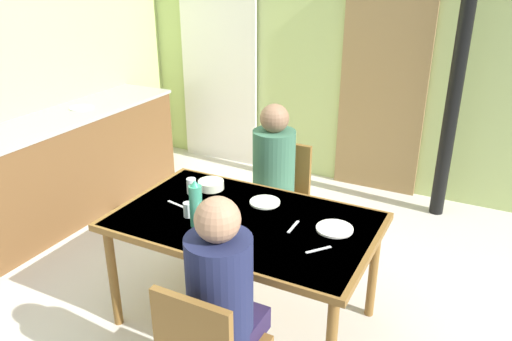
{
  "coord_description": "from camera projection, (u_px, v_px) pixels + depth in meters",
  "views": [
    {
      "loc": [
        1.65,
        -2.26,
        2.13
      ],
      "look_at": [
        0.41,
        0.15,
        0.97
      ],
      "focal_mm": 35.16,
      "sensor_mm": 36.0,
      "label": 1
    }
  ],
  "objects": [
    {
      "name": "dinner_plate_near_left",
      "position": [
        231.0,
        240.0,
        2.69
      ],
      "size": [
        0.22,
        0.22,
        0.01
      ],
      "primitive_type": "cylinder",
      "color": "white",
      "rests_on": "dining_table"
    },
    {
      "name": "cutlery_knife_far",
      "position": [
        318.0,
        250.0,
        2.61
      ],
      "size": [
        0.11,
        0.13,
        0.0
      ],
      "primitive_type": "cube",
      "rotation": [
        0.0,
        0.0,
        0.88
      ],
      "color": "silver",
      "rests_on": "dining_table"
    },
    {
      "name": "dining_table",
      "position": [
        244.0,
        228.0,
        2.95
      ],
      "size": [
        1.52,
        0.94,
        0.72
      ],
      "color": "brown",
      "rests_on": "ground_plane"
    },
    {
      "name": "stove_pipe_column",
      "position": [
        461.0,
        51.0,
        3.97
      ],
      "size": [
        0.12,
        0.12,
        2.89
      ],
      "primitive_type": "cylinder",
      "color": "black",
      "rests_on": "ground_plane"
    },
    {
      "name": "chair_far_diner",
      "position": [
        280.0,
        194.0,
        3.74
      ],
      "size": [
        0.4,
        0.4,
        0.87
      ],
      "rotation": [
        0.0,
        0.0,
        3.14
      ],
      "color": "brown",
      "rests_on": "ground_plane"
    },
    {
      "name": "drinking_glass_by_far_diner",
      "position": [
        188.0,
        210.0,
        2.93
      ],
      "size": [
        0.06,
        0.06,
        0.09
      ],
      "primitive_type": "cylinder",
      "color": "silver",
      "rests_on": "dining_table"
    },
    {
      "name": "person_far_diner",
      "position": [
        273.0,
        165.0,
        3.52
      ],
      "size": [
        0.3,
        0.37,
        0.77
      ],
      "rotation": [
        0.0,
        0.0,
        3.14
      ],
      "color": "#3B5C42",
      "rests_on": "ground_plane"
    },
    {
      "name": "cutlery_fork_near",
      "position": [
        176.0,
        204.0,
        3.09
      ],
      "size": [
        0.15,
        0.05,
        0.0
      ],
      "primitive_type": "cube",
      "rotation": [
        0.0,
        0.0,
        2.93
      ],
      "color": "silver",
      "rests_on": "dining_table"
    },
    {
      "name": "wall_left",
      "position": [
        22.0,
        47.0,
        4.14
      ],
      "size": [
        0.1,
        3.62,
        2.89
      ],
      "primitive_type": "cube",
      "color": "#B4C576",
      "rests_on": "ground_plane"
    },
    {
      "name": "kitchen_counter",
      "position": [
        56.0,
        170.0,
        4.28
      ],
      "size": [
        0.61,
        2.57,
        0.91
      ],
      "color": "brown",
      "rests_on": "ground_plane"
    },
    {
      "name": "serving_bowl_center",
      "position": [
        211.0,
        185.0,
        3.29
      ],
      "size": [
        0.17,
        0.17,
        0.05
      ],
      "primitive_type": "cylinder",
      "color": "#E3E8C2",
      "rests_on": "dining_table"
    },
    {
      "name": "dinner_plate_near_right",
      "position": [
        265.0,
        202.0,
        3.11
      ],
      "size": [
        0.19,
        0.19,
        0.01
      ],
      "primitive_type": "cylinder",
      "color": "white",
      "rests_on": "dining_table"
    },
    {
      "name": "person_near_diner",
      "position": [
        221.0,
        285.0,
        2.23
      ],
      "size": [
        0.3,
        0.37,
        0.77
      ],
      "color": "#271D3F",
      "rests_on": "ground_plane"
    },
    {
      "name": "door_wooden",
      "position": [
        383.0,
        89.0,
        4.64
      ],
      "size": [
        0.8,
        0.05,
        2.0
      ],
      "primitive_type": "cube",
      "color": "olive",
      "rests_on": "ground_plane"
    },
    {
      "name": "cutlery_knife_near",
      "position": [
        217.0,
        202.0,
        3.12
      ],
      "size": [
        0.06,
        0.15,
        0.0
      ],
      "primitive_type": "cube",
      "rotation": [
        0.0,
        0.0,
        4.39
      ],
      "color": "silver",
      "rests_on": "dining_table"
    },
    {
      "name": "dinner_plate_far_center",
      "position": [
        335.0,
        229.0,
        2.8
      ],
      "size": [
        0.21,
        0.21,
        0.01
      ],
      "primitive_type": "cylinder",
      "color": "white",
      "rests_on": "dining_table"
    },
    {
      "name": "water_bottle_green_near",
      "position": [
        196.0,
        205.0,
        2.8
      ],
      "size": [
        0.07,
        0.07,
        0.28
      ],
      "color": "#398F6E",
      "rests_on": "dining_table"
    },
    {
      "name": "wall_back",
      "position": [
        325.0,
        35.0,
        4.79
      ],
      "size": [
        4.2,
        0.1,
        2.89
      ],
      "primitive_type": "cube",
      "color": "#B2C678",
      "rests_on": "ground_plane"
    },
    {
      "name": "cutlery_fork_far",
      "position": [
        293.0,
        227.0,
        2.83
      ],
      "size": [
        0.02,
        0.15,
        0.0
      ],
      "primitive_type": "cube",
      "rotation": [
        0.0,
        0.0,
        1.58
      ],
      "color": "silver",
      "rests_on": "dining_table"
    },
    {
      "name": "drinking_glass_by_near_diner",
      "position": [
        191.0,
        186.0,
        3.22
      ],
      "size": [
        0.06,
        0.06,
        0.1
      ],
      "primitive_type": "cylinder",
      "color": "silver",
      "rests_on": "dining_table"
    },
    {
      "name": "ground_plane",
      "position": [
        192.0,
        299.0,
        3.38
      ],
      "size": [
        6.27,
        6.27,
        0.0
      ],
      "primitive_type": "plane",
      "color": "beige"
    },
    {
      "name": "curtain_panel",
      "position": [
        218.0,
        51.0,
        5.28
      ],
      "size": [
        0.9,
        0.03,
        2.43
      ],
      "primitive_type": "cube",
      "color": "white",
      "rests_on": "ground_plane"
    }
  ]
}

